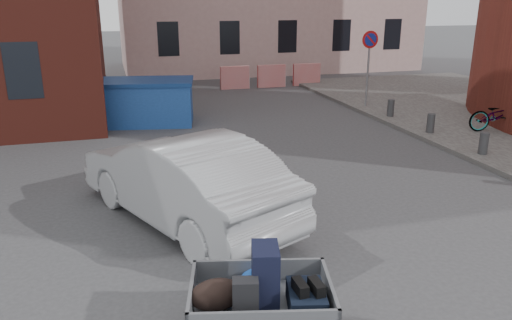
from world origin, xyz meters
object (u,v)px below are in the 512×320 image
object	(u,v)px
dumpster	(140,102)
bicycle	(499,115)
trailer	(260,297)
silver_car	(184,178)

from	to	relation	value
dumpster	bicycle	size ratio (longest dim) A/B	2.01
trailer	dumpster	bearing A→B (deg)	106.72
dumpster	bicycle	world-z (taller)	dumpster
trailer	bicycle	bearing A→B (deg)	50.50
trailer	silver_car	distance (m)	3.65
dumpster	silver_car	size ratio (longest dim) A/B	0.75
trailer	silver_car	size ratio (longest dim) A/B	0.40
trailer	bicycle	size ratio (longest dim) A/B	1.08
silver_car	bicycle	distance (m)	10.26
trailer	silver_car	xyz separation A→B (m)	(-0.32, 3.63, 0.19)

